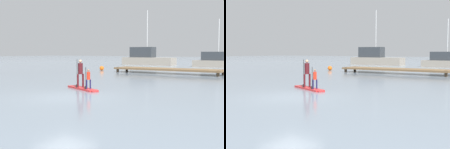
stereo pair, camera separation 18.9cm
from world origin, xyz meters
TOP-DOWN VIEW (x-y plane):
  - ground_plane at (0.00, 0.00)m, footprint 240.00×240.00m
  - paddleboard_near at (-1.28, 2.92)m, footprint 3.02×1.70m
  - paddler_adult at (-1.55, 3.03)m, footprint 0.38×0.48m
  - paddler_child_solo at (-0.62, 2.61)m, footprint 0.26×0.37m
  - fishing_boat_green_midground at (-1.87, 33.81)m, footprint 6.97×2.10m
  - motor_boat_small_navy at (-13.81, 35.02)m, footprint 9.14×2.40m
  - floating_dock at (-2.54, 17.84)m, footprint 11.28×2.51m
  - mooring_buoy_near at (-11.05, 18.31)m, footprint 0.53×0.53m

SIDE VIEW (x-z plane):
  - ground_plane at x=0.00m, z-range 0.00..0.00m
  - paddleboard_near at x=-1.28m, z-range 0.00..0.10m
  - mooring_buoy_near at x=-11.05m, z-range 0.00..0.53m
  - floating_dock at x=-2.54m, z-range 0.17..0.69m
  - paddler_child_solo at x=-0.62m, z-range 0.11..1.36m
  - fishing_boat_green_midground at x=-1.87m, z-range -2.59..4.29m
  - paddler_adult at x=-1.55m, z-range 0.22..1.87m
  - motor_boat_small_navy at x=-13.81m, z-range -3.42..5.70m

